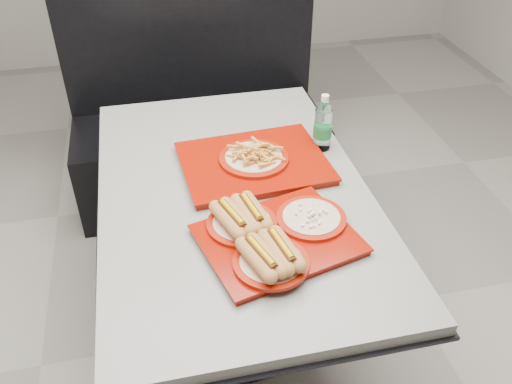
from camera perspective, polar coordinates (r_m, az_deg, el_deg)
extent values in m
plane|color=gray|center=(2.37, -1.91, -14.38)|extent=(6.00, 6.00, 0.00)
cylinder|color=black|center=(2.35, -1.92, -14.00)|extent=(0.52, 0.52, 0.05)
cylinder|color=black|center=(2.09, -2.12, -7.83)|extent=(0.11, 0.11, 0.66)
cube|color=black|center=(1.87, -2.34, -0.74)|extent=(0.92, 1.42, 0.01)
cube|color=gray|center=(1.86, -2.36, -0.13)|extent=(0.90, 1.40, 0.04)
cube|color=black|center=(2.98, -5.74, 3.63)|extent=(1.30, 0.55, 0.45)
cube|color=black|center=(2.93, -7.11, 15.64)|extent=(1.30, 0.10, 1.10)
cube|color=#7E0E03|center=(1.63, 2.32, -5.18)|extent=(0.50, 0.43, 0.02)
cube|color=#7E0E03|center=(1.62, 2.33, -4.85)|extent=(0.52, 0.45, 0.01)
cylinder|color=#8E1304|center=(1.53, 1.60, -7.44)|extent=(0.22, 0.22, 0.01)
cylinder|color=beige|center=(1.52, 1.61, -7.27)|extent=(0.18, 0.18, 0.00)
cylinder|color=#8E1304|center=(1.65, -1.49, -3.37)|extent=(0.22, 0.22, 0.01)
cylinder|color=beige|center=(1.65, -1.49, -3.20)|extent=(0.18, 0.18, 0.00)
cylinder|color=#8E1304|center=(1.68, 5.84, -2.75)|extent=(0.22, 0.22, 0.01)
cylinder|color=beige|center=(1.68, 5.85, -2.59)|extent=(0.18, 0.18, 0.00)
cube|color=#7E0E03|center=(1.95, -0.23, 2.91)|extent=(0.52, 0.42, 0.02)
cube|color=#7E0E03|center=(1.94, -0.24, 3.27)|extent=(0.54, 0.43, 0.01)
cylinder|color=#8E1304|center=(1.93, -0.24, 3.54)|extent=(0.25, 0.25, 0.01)
cylinder|color=beige|center=(1.93, -0.24, 3.72)|extent=(0.20, 0.20, 0.01)
cylinder|color=silver|center=(2.03, 7.03, 6.58)|extent=(0.07, 0.07, 0.16)
cylinder|color=#1C7237|center=(2.04, 7.01, 6.38)|extent=(0.07, 0.07, 0.05)
cone|color=silver|center=(1.99, 7.24, 9.04)|extent=(0.07, 0.07, 0.04)
cylinder|color=silver|center=(1.97, 7.30, 9.78)|extent=(0.03, 0.03, 0.02)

